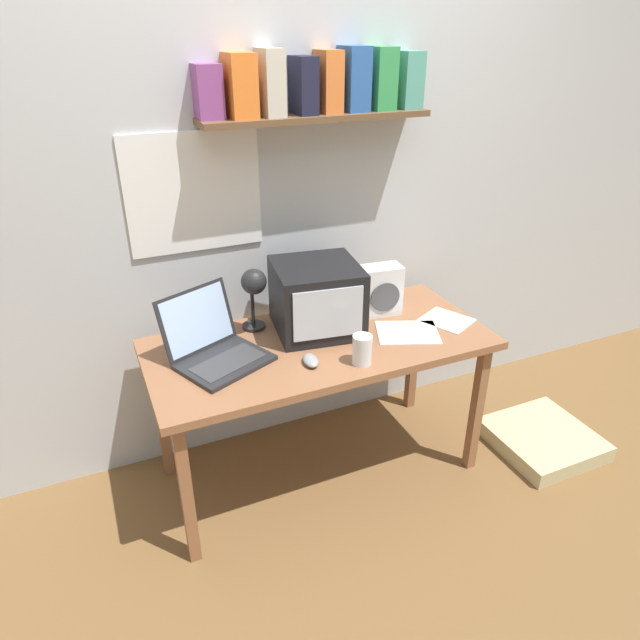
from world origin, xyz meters
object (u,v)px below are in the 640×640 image
space_heater (380,290)px  corner_desk (320,354)px  juice_glass (362,351)px  floor_cushion (543,439)px  crt_monitor (317,298)px  laptop (213,344)px  desk_lamp (254,287)px  loose_paper_near_laptop (447,320)px  printed_handout (408,332)px  computer_mouse (311,360)px

space_heater → corner_desk: bearing=-153.7°
juice_glass → floor_cushion: bearing=-4.1°
crt_monitor → laptop: (-0.48, -0.07, -0.08)m
crt_monitor → desk_lamp: desk_lamp is taller
loose_paper_near_laptop → printed_handout: (-0.23, -0.03, 0.00)m
desk_lamp → loose_paper_near_laptop: desk_lamp is taller
juice_glass → computer_mouse: bearing=157.6°
desk_lamp → printed_handout: 0.70m
corner_desk → floor_cushion: bearing=-15.6°
crt_monitor → floor_cushion: 1.41m
space_heater → floor_cushion: bearing=-24.2°
floor_cushion → printed_handout: bearing=163.3°
corner_desk → desk_lamp: bearing=142.6°
crt_monitor → loose_paper_near_laptop: crt_monitor is taller
juice_glass → space_heater: size_ratio=0.53×
desk_lamp → loose_paper_near_laptop: (0.84, -0.24, -0.22)m
desk_lamp → computer_mouse: (0.12, -0.33, -0.20)m
desk_lamp → loose_paper_near_laptop: bearing=-9.3°
space_heater → juice_glass: bearing=-121.5°
corner_desk → desk_lamp: (-0.23, 0.17, 0.29)m
corner_desk → desk_lamp: 0.41m
laptop → computer_mouse: laptop is taller
crt_monitor → floor_cushion: bearing=-13.0°
corner_desk → loose_paper_near_laptop: loose_paper_near_laptop is taller
desk_lamp → floor_cushion: size_ratio=0.64×
space_heater → printed_handout: (0.02, -0.22, -0.11)m
desk_lamp → juice_glass: size_ratio=2.47×
juice_glass → space_heater: space_heater is taller
crt_monitor → computer_mouse: crt_monitor is taller
laptop → floor_cushion: (1.55, -0.35, -0.73)m
desk_lamp → computer_mouse: bearing=-63.8°
corner_desk → juice_glass: juice_glass is taller
printed_handout → floor_cushion: printed_handout is taller
computer_mouse → printed_handout: 0.50m
space_heater → printed_handout: size_ratio=0.71×
floor_cushion → space_heater: bearing=149.3°
space_heater → floor_cushion: (0.74, -0.44, -0.78)m
laptop → crt_monitor: bearing=-16.0°
printed_handout → floor_cushion: 1.01m
desk_lamp → floor_cushion: (1.33, -0.48, -0.89)m
space_heater → loose_paper_near_laptop: 0.33m
desk_lamp → crt_monitor: bearing=-7.6°
crt_monitor → printed_handout: size_ratio=1.23×
printed_handout → desk_lamp: bearing=156.5°
crt_monitor → loose_paper_near_laptop: 0.62m
crt_monitor → corner_desk: bearing=-98.3°
crt_monitor → space_heater: 0.33m
juice_glass → loose_paper_near_laptop: juice_glass is taller
corner_desk → computer_mouse: computer_mouse is taller
corner_desk → crt_monitor: crt_monitor is taller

